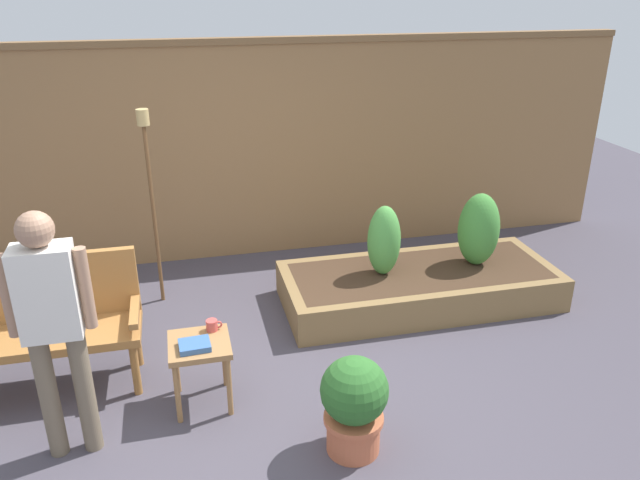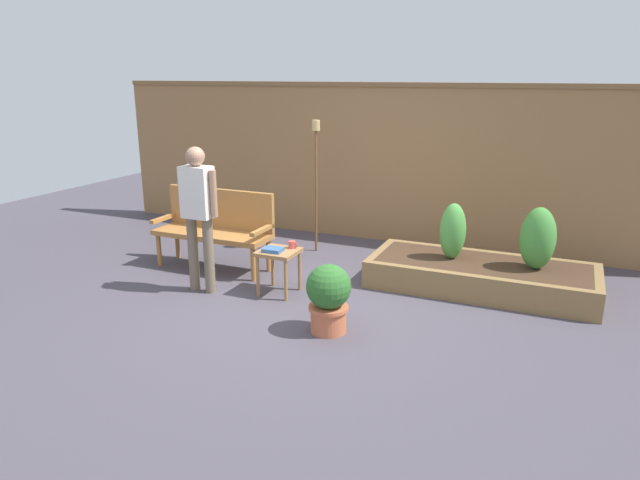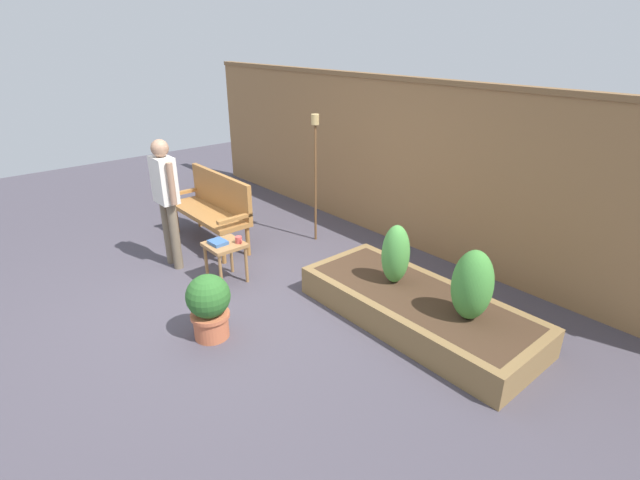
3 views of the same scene
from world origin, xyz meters
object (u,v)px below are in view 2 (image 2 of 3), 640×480
book_on_table (273,250)px  tiki_torch (316,163)px  cup_on_table (292,245)px  person_by_bench (198,207)px  potted_boxwood (329,296)px  shrub_near_bench (453,231)px  garden_bench (216,223)px  side_table (279,258)px  shrub_far_corner (538,238)px

book_on_table → tiki_torch: tiki_torch is taller
cup_on_table → person_by_bench: person_by_bench is taller
cup_on_table → book_on_table: bearing=-123.9°
potted_boxwood → shrub_near_bench: shrub_near_bench is taller
person_by_bench → shrub_near_bench: bearing=28.4°
garden_bench → side_table: 1.21m
garden_bench → side_table: bearing=-23.9°
book_on_table → person_by_bench: 0.90m
tiki_torch → person_by_bench: 1.92m
side_table → shrub_near_bench: (1.62, 1.02, 0.21)m
tiki_torch → shrub_near_bench: bearing=-15.8°
book_on_table → garden_bench: bearing=149.7°
side_table → potted_boxwood: 1.09m
cup_on_table → tiki_torch: 1.61m
shrub_far_corner → garden_bench: bearing=-171.5°
shrub_far_corner → tiki_torch: bearing=169.1°
garden_bench → shrub_near_bench: bearing=11.2°
garden_bench → shrub_near_bench: 2.77m
book_on_table → tiki_torch: 1.77m
garden_bench → book_on_table: size_ratio=7.29×
potted_boxwood → person_by_bench: 1.79m
cup_on_table → shrub_near_bench: (1.52, 0.90, 0.09)m
shrub_near_bench → shrub_far_corner: 0.88m
shrub_far_corner → potted_boxwood: bearing=-134.0°
side_table → cup_on_table: cup_on_table is taller
shrub_far_corner → book_on_table: bearing=-156.7°
potted_boxwood → tiki_torch: 2.63m
shrub_near_bench → person_by_bench: bearing=-151.6°
side_table → potted_boxwood: potted_boxwood is taller
book_on_table → shrub_near_bench: size_ratio=0.32×
shrub_far_corner → person_by_bench: (-3.28, -1.30, 0.30)m
side_table → cup_on_table: (0.10, 0.13, 0.12)m
side_table → shrub_near_bench: size_ratio=0.77×
potted_boxwood → shrub_far_corner: (1.64, 1.70, 0.28)m
garden_bench → side_table: garden_bench is taller
potted_boxwood → person_by_bench: (-1.65, 0.39, 0.58)m
cup_on_table → person_by_bench: 1.06m
side_table → cup_on_table: bearing=52.5°
potted_boxwood → cup_on_table: bearing=133.5°
person_by_bench → side_table: bearing=19.4°
side_table → shrub_near_bench: bearing=32.3°
book_on_table → tiki_torch: size_ratio=0.12×
side_table → book_on_table: (-0.03, -0.06, 0.10)m
garden_bench → person_by_bench: bearing=-67.9°
shrub_near_bench → tiki_torch: tiki_torch is taller
side_table → person_by_bench: 0.99m
book_on_table → potted_boxwood: bearing=-37.5°
shrub_near_bench → person_by_bench: 2.76m
side_table → cup_on_table: size_ratio=4.38×
garden_bench → shrub_far_corner: shrub_far_corner is taller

